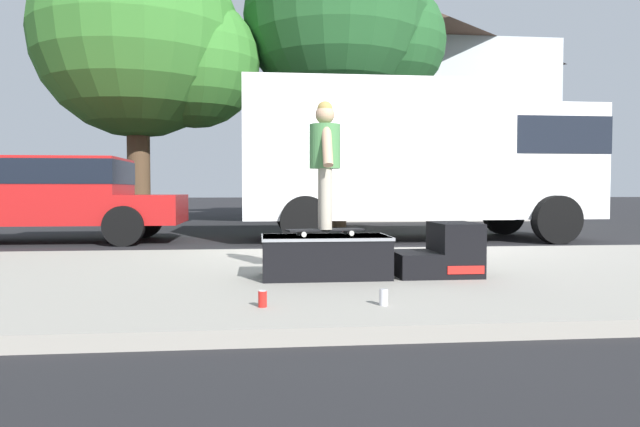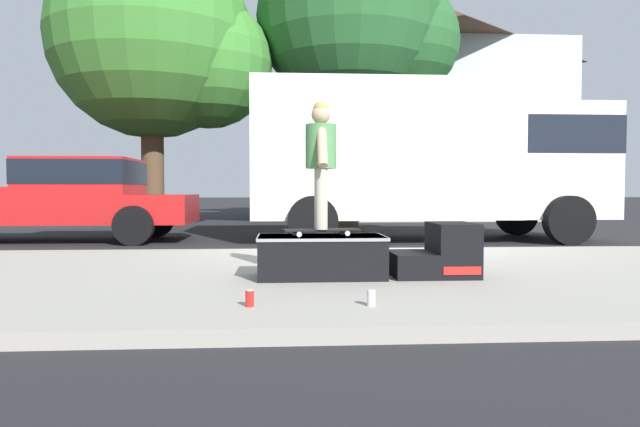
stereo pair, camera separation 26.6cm
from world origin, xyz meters
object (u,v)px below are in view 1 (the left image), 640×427
street_tree_neighbour (149,42)px  soda_can_b (263,299)px  kicker_ramp (442,253)px  skate_box (325,255)px  skater_kid (325,154)px  pickup_truck_red (40,196)px  soda_can (384,297)px  box_truck (418,155)px  skateboard (325,230)px  street_tree_main (347,23)px

street_tree_neighbour → soda_can_b: bearing=-75.5°
kicker_ramp → skate_box: bearing=180.0°
street_tree_neighbour → skater_kid: bearing=-69.7°
pickup_truck_red → street_tree_neighbour: 5.30m
soda_can → soda_can_b: 0.92m
kicker_ramp → box_truck: size_ratio=0.12×
skateboard → street_tree_neighbour: bearing=110.3°
skater_kid → box_truck: (2.52, 5.58, 0.34)m
pickup_truck_red → skater_kid: bearing=-49.9°
kicker_ramp → soda_can: 1.75m
skate_box → skateboard: bearing=-129.5°
skateboard → box_truck: box_truck is taller
box_truck → soda_can_b: bearing=-114.2°
skater_kid → soda_can_b: (-0.63, -1.43, -1.18)m
soda_can_b → street_tree_neighbour: street_tree_neighbour is taller
skate_box → street_tree_neighbour: street_tree_neighbour is taller
skate_box → kicker_ramp: size_ratio=1.51×
skater_kid → pickup_truck_red: (-4.82, 5.71, -0.47)m
soda_can → street_tree_neighbour: street_tree_neighbour is taller
kicker_ramp → box_truck: (1.30, 5.57, 1.36)m
skate_box → skater_kid: bearing=-129.5°
kicker_ramp → soda_can: bearing=-122.6°
kicker_ramp → street_tree_neighbour: size_ratio=0.11×
skateboard → street_tree_main: (1.70, 9.73, 4.88)m
kicker_ramp → soda_can: kicker_ramp is taller
pickup_truck_red → street_tree_main: 8.92m
skateboard → soda_can: skateboard is taller
soda_can_b → street_tree_neighbour: 11.79m
soda_can_b → street_tree_main: size_ratio=0.02×
skate_box → soda_can: bearing=-79.2°
skater_kid → street_tree_neighbour: (-3.37, 9.12, 3.33)m
skateboard → skater_kid: skater_kid is taller
pickup_truck_red → street_tree_neighbour: size_ratio=0.77×
kicker_ramp → soda_can: (-0.94, -1.47, -0.16)m
skater_kid → street_tree_main: (1.70, 9.73, 4.12)m
box_truck → street_tree_neighbour: (-5.89, 3.54, 2.99)m
skate_box → kicker_ramp: kicker_ramp is taller
skateboard → skater_kid: size_ratio=0.63×
skate_box → soda_can: 1.50m
kicker_ramp → pickup_truck_red: pickup_truck_red is taller
soda_can → pickup_truck_red: pickup_truck_red is taller
pickup_truck_red → soda_can_b: bearing=-59.7°
kicker_ramp → street_tree_main: (0.48, 9.72, 5.13)m
skate_box → box_truck: size_ratio=0.18×
soda_can_b → pickup_truck_red: bearing=120.3°
box_truck → street_tree_main: size_ratio=0.85×
soda_can → street_tree_neighbour: (-3.65, 10.58, 4.51)m
kicker_ramp → skater_kid: 1.59m
pickup_truck_red → skateboard: bearing=-49.9°
skate_box → box_truck: box_truck is taller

